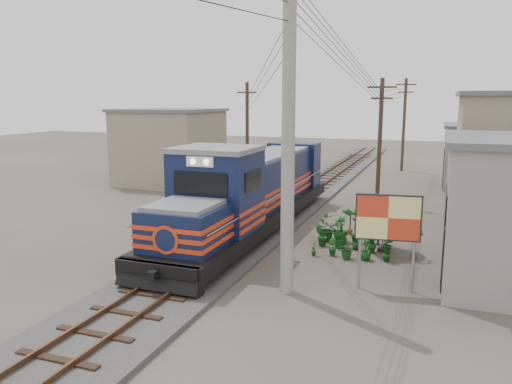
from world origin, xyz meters
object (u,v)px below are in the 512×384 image
at_px(locomotive, 252,194).
at_px(market_umbrella, 384,203).
at_px(vendor, 382,225).
at_px(billboard, 388,221).

height_order(locomotive, market_umbrella, locomotive).
distance_m(market_umbrella, vendor, 1.34).
height_order(locomotive, billboard, locomotive).
relative_size(market_umbrella, vendor, 1.28).
distance_m(billboard, vendor, 5.18).
relative_size(billboard, market_umbrella, 1.40).
bearing_deg(vendor, billboard, 94.08).
bearing_deg(locomotive, vendor, -1.02).
bearing_deg(locomotive, billboard, -38.57).
bearing_deg(vendor, market_umbrella, 95.44).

